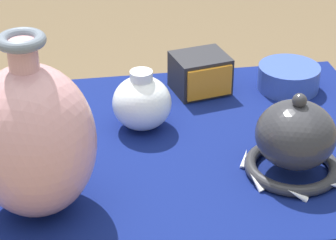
{
  "coord_description": "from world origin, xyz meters",
  "views": [
    {
      "loc": [
        -0.15,
        -1.08,
        1.39
      ],
      "look_at": [
        0.0,
        -0.11,
        0.81
      ],
      "focal_mm": 70.0,
      "sensor_mm": 36.0,
      "label": 1
    }
  ],
  "objects_px": {
    "vase_dome_bell": "(295,141)",
    "pot_squat_celadon": "(29,119)",
    "pot_squat_cobalt": "(289,77)",
    "jar_round_porcelain": "(142,102)",
    "vase_tall_bulbous": "(33,140)",
    "mosaic_tile_box": "(200,73)"
  },
  "relations": [
    {
      "from": "vase_tall_bulbous",
      "to": "jar_round_porcelain",
      "type": "height_order",
      "value": "vase_tall_bulbous"
    },
    {
      "from": "vase_tall_bulbous",
      "to": "pot_squat_cobalt",
      "type": "relative_size",
      "value": 2.28
    },
    {
      "from": "vase_tall_bulbous",
      "to": "vase_dome_bell",
      "type": "xyz_separation_m",
      "value": [
        0.46,
        0.03,
        -0.07
      ]
    },
    {
      "from": "mosaic_tile_box",
      "to": "jar_round_porcelain",
      "type": "bearing_deg",
      "value": -148.98
    },
    {
      "from": "vase_dome_bell",
      "to": "jar_round_porcelain",
      "type": "relative_size",
      "value": 1.52
    },
    {
      "from": "pot_squat_celadon",
      "to": "vase_tall_bulbous",
      "type": "bearing_deg",
      "value": -85.02
    },
    {
      "from": "vase_tall_bulbous",
      "to": "vase_dome_bell",
      "type": "height_order",
      "value": "vase_tall_bulbous"
    },
    {
      "from": "vase_dome_bell",
      "to": "mosaic_tile_box",
      "type": "xyz_separation_m",
      "value": [
        -0.1,
        0.34,
        -0.02
      ]
    },
    {
      "from": "pot_squat_cobalt",
      "to": "vase_tall_bulbous",
      "type": "bearing_deg",
      "value": -147.25
    },
    {
      "from": "vase_dome_bell",
      "to": "pot_squat_celadon",
      "type": "bearing_deg",
      "value": 154.98
    },
    {
      "from": "jar_round_porcelain",
      "to": "pot_squat_cobalt",
      "type": "bearing_deg",
      "value": 18.61
    },
    {
      "from": "pot_squat_cobalt",
      "to": "jar_round_porcelain",
      "type": "xyz_separation_m",
      "value": [
        -0.35,
        -0.12,
        0.03
      ]
    },
    {
      "from": "pot_squat_celadon",
      "to": "jar_round_porcelain",
      "type": "xyz_separation_m",
      "value": [
        0.23,
        -0.02,
        0.03
      ]
    },
    {
      "from": "mosaic_tile_box",
      "to": "pot_squat_celadon",
      "type": "height_order",
      "value": "mosaic_tile_box"
    },
    {
      "from": "pot_squat_cobalt",
      "to": "pot_squat_celadon",
      "type": "bearing_deg",
      "value": -170.33
    },
    {
      "from": "pot_squat_cobalt",
      "to": "jar_round_porcelain",
      "type": "height_order",
      "value": "jar_round_porcelain"
    },
    {
      "from": "mosaic_tile_box",
      "to": "pot_squat_celadon",
      "type": "relative_size",
      "value": 0.98
    },
    {
      "from": "vase_tall_bulbous",
      "to": "pot_squat_cobalt",
      "type": "bearing_deg",
      "value": 32.75
    },
    {
      "from": "jar_round_porcelain",
      "to": "pot_squat_celadon",
      "type": "bearing_deg",
      "value": 175.09
    },
    {
      "from": "vase_tall_bulbous",
      "to": "mosaic_tile_box",
      "type": "distance_m",
      "value": 0.53
    },
    {
      "from": "vase_tall_bulbous",
      "to": "pot_squat_celadon",
      "type": "xyz_separation_m",
      "value": [
        -0.02,
        0.26,
        -0.11
      ]
    },
    {
      "from": "pot_squat_celadon",
      "to": "pot_squat_cobalt",
      "type": "distance_m",
      "value": 0.59
    }
  ]
}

